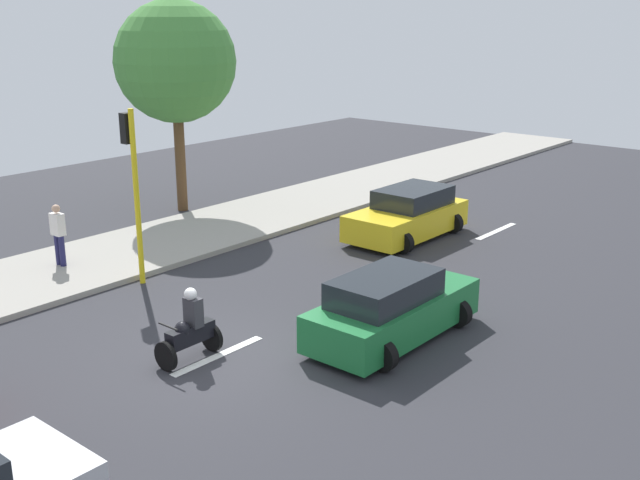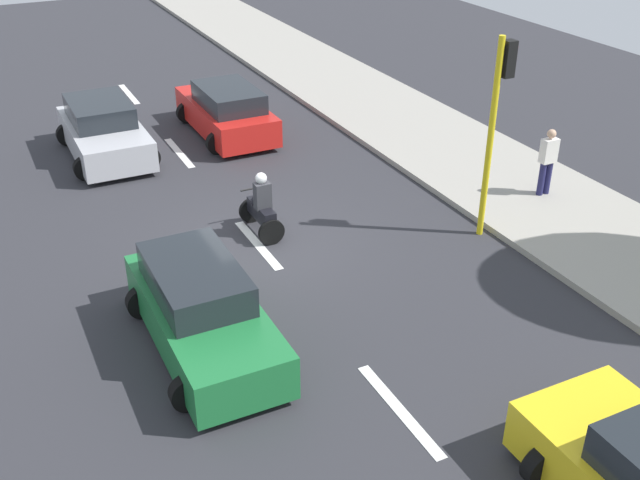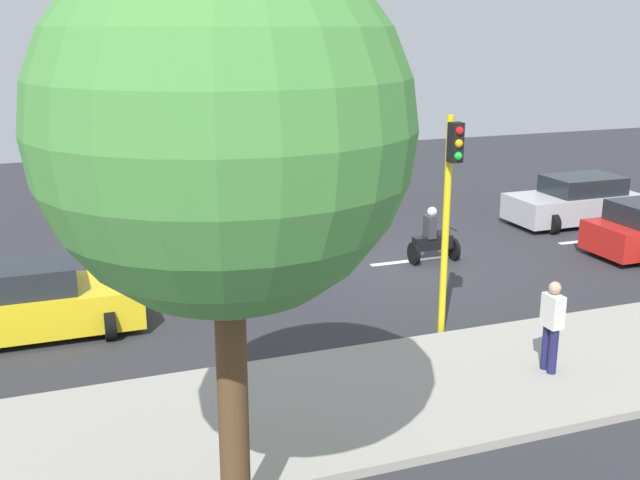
% 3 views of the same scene
% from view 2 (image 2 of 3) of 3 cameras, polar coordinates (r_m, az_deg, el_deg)
% --- Properties ---
extents(ground_plane, '(40.00, 60.00, 0.10)m').
position_cam_2_polar(ground_plane, '(16.69, -4.74, -0.53)').
color(ground_plane, '#2D2D33').
extents(sidewalk, '(4.00, 60.00, 0.15)m').
position_cam_2_polar(sidewalk, '(19.94, 14.28, 4.16)').
color(sidewalk, '#9E998E').
rests_on(sidewalk, ground).
extents(lane_stripe_north, '(0.20, 2.40, 0.01)m').
position_cam_2_polar(lane_stripe_north, '(12.25, 6.07, -12.74)').
color(lane_stripe_north, white).
rests_on(lane_stripe_north, ground).
extents(lane_stripe_mid, '(0.20, 2.40, 0.01)m').
position_cam_2_polar(lane_stripe_mid, '(16.66, -4.75, -0.36)').
color(lane_stripe_mid, white).
rests_on(lane_stripe_mid, ground).
extents(lane_stripe_south, '(0.20, 2.40, 0.01)m').
position_cam_2_polar(lane_stripe_south, '(21.84, -10.69, 6.56)').
color(lane_stripe_south, white).
rests_on(lane_stripe_south, ground).
extents(lane_stripe_far_south, '(0.20, 2.40, 0.01)m').
position_cam_2_polar(lane_stripe_far_south, '(27.36, -14.37, 10.73)').
color(lane_stripe_far_south, white).
rests_on(lane_stripe_far_south, ground).
extents(car_silver, '(2.30, 4.15, 1.52)m').
position_cam_2_polar(car_silver, '(21.89, -16.16, 7.95)').
color(car_silver, '#B7B7BC').
rests_on(car_silver, ground).
extents(car_green, '(2.12, 4.34, 1.52)m').
position_cam_2_polar(car_green, '(13.29, -8.98, -5.40)').
color(car_green, '#1E7238').
rests_on(car_green, ground).
extents(car_red, '(2.23, 4.36, 1.52)m').
position_cam_2_polar(car_red, '(22.80, -7.14, 9.70)').
color(car_red, red).
rests_on(car_red, ground).
extents(motorcycle, '(0.60, 1.30, 1.53)m').
position_cam_2_polar(motorcycle, '(16.84, -4.51, 2.44)').
color(motorcycle, black).
rests_on(motorcycle, ground).
extents(pedestrian_near_signal, '(0.40, 0.24, 1.69)m').
position_cam_2_polar(pedestrian_near_signal, '(19.08, 16.97, 5.87)').
color(pedestrian_near_signal, '#1E1E4C').
rests_on(pedestrian_near_signal, sidewalk).
extents(traffic_light_corner, '(0.49, 0.24, 4.50)m').
position_cam_2_polar(traffic_light_corner, '(16.37, 13.38, 9.62)').
color(traffic_light_corner, yellow).
rests_on(traffic_light_corner, ground).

